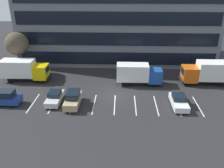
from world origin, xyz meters
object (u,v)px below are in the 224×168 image
at_px(box_truck_orange, 208,72).
at_px(box_truck_blue, 138,73).
at_px(sedan_white, 179,101).
at_px(box_truck_yellow, 24,69).
at_px(suv_tan, 73,99).
at_px(sedan_silver, 55,97).
at_px(suv_navy, 4,98).
at_px(bare_tree, 17,44).

distance_m(box_truck_orange, box_truck_blue, 11.11).
height_order(box_truck_orange, sedan_white, box_truck_orange).
relative_size(box_truck_yellow, suv_tan, 1.75).
distance_m(sedan_silver, suv_tan, 2.80).
distance_m(box_truck_yellow, sedan_white, 24.81).
bearing_deg(suv_navy, box_truck_yellow, 91.35).
bearing_deg(box_truck_orange, box_truck_blue, -176.74).
bearing_deg(bare_tree, box_truck_blue, -10.93).
relative_size(box_truck_orange, suv_navy, 1.79).
height_order(box_truck_blue, sedan_silver, box_truck_blue).
relative_size(box_truck_blue, suv_navy, 1.62).
height_order(suv_navy, sedan_silver, suv_navy).
distance_m(suv_navy, sedan_silver, 6.69).
height_order(sedan_white, suv_tan, suv_tan).
bearing_deg(suv_tan, bare_tree, 135.78).
xyz_separation_m(suv_navy, sedan_white, (23.39, 0.38, -0.21)).
relative_size(box_truck_blue, box_truck_yellow, 0.95).
xyz_separation_m(sedan_white, bare_tree, (-25.52, 10.81, 4.59)).
xyz_separation_m(box_truck_orange, sedan_white, (-6.10, -7.48, -1.32)).
distance_m(suv_navy, bare_tree, 12.21).
bearing_deg(box_truck_blue, suv_navy, -158.54).
bearing_deg(sedan_white, suv_navy, -179.07).
height_order(box_truck_blue, sedan_white, box_truck_blue).
height_order(sedan_silver, suv_tan, suv_tan).
bearing_deg(suv_navy, box_truck_blue, 21.46).
xyz_separation_m(box_truck_blue, sedan_silver, (-11.76, -6.39, -1.15)).
bearing_deg(sedan_white, suv_tan, -178.72).
xyz_separation_m(box_truck_yellow, bare_tree, (-1.94, 3.19, 3.36)).
distance_m(box_truck_blue, sedan_white, 8.55).
bearing_deg(bare_tree, suv_navy, -79.24).
xyz_separation_m(suv_navy, suv_tan, (9.31, 0.06, -0.02)).
xyz_separation_m(box_truck_orange, sedan_silver, (-22.86, -7.02, -1.35)).
relative_size(sedan_silver, bare_tree, 0.59).
relative_size(suv_navy, bare_tree, 0.61).
height_order(suv_navy, bare_tree, bare_tree).
height_order(sedan_silver, sedan_white, sedan_white).
xyz_separation_m(box_truck_orange, suv_navy, (-29.49, -7.86, -1.11)).
bearing_deg(bare_tree, suv_tan, -44.22).
xyz_separation_m(box_truck_yellow, suv_tan, (9.50, -7.94, -1.04)).
distance_m(sedan_silver, sedan_white, 16.76).
xyz_separation_m(box_truck_orange, box_truck_blue, (-11.09, -0.63, -0.20)).
relative_size(suv_navy, suv_tan, 1.02).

